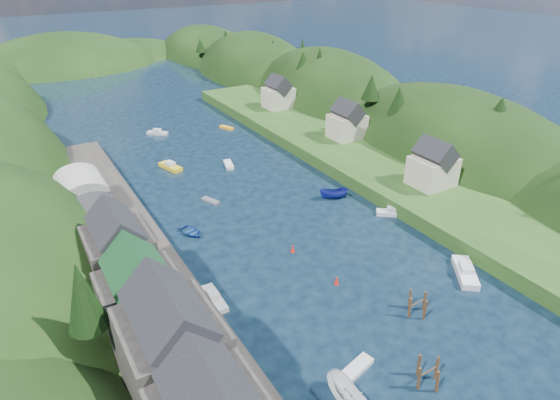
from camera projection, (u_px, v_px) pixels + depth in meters
ground at (222, 173)px, 91.39m from camera, size 600.00×600.00×0.00m
hillside_right at (329, 131)px, 134.35m from camera, size 36.00×245.56×48.00m
far_hills at (97, 88)px, 190.63m from camera, size 103.00×68.00×44.00m
hill_trees at (194, 99)px, 97.81m from camera, size 92.57×145.82×12.32m
quay_left at (147, 295)px, 57.29m from camera, size 12.00×110.00×2.00m
terrace_left_grass at (87, 314)px, 53.96m from camera, size 12.00×110.00×2.50m
quayside_buildings at (161, 333)px, 43.24m from camera, size 8.00×35.84×12.90m
boat_sheds at (90, 205)px, 68.71m from camera, size 7.00×21.00×7.50m
terrace_right at (355, 158)px, 94.72m from camera, size 16.00×120.00×2.40m
right_bank_cottages at (342, 123)px, 100.21m from camera, size 9.00×59.24×8.41m
piling_cluster_near at (428, 375)px, 46.35m from camera, size 2.94×2.77×3.38m
piling_cluster_far at (417, 306)px, 55.46m from camera, size 2.87×2.72×3.28m
channel_buoy_near at (337, 281)px, 60.63m from camera, size 0.70×0.70×1.10m
channel_buoy_far at (293, 249)px, 67.17m from camera, size 0.70×0.70×1.10m
moored_boats at (290, 239)px, 69.25m from camera, size 37.53×87.60×2.32m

